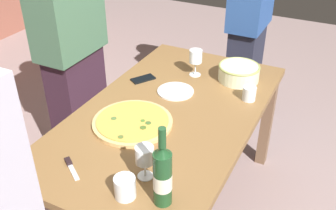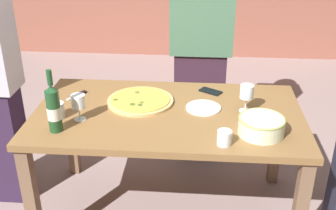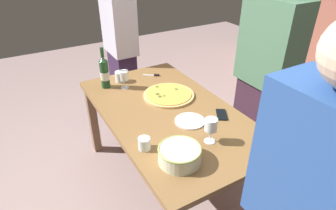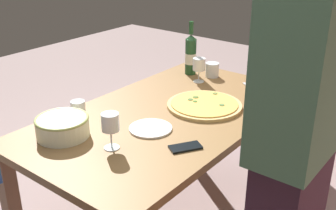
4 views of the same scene
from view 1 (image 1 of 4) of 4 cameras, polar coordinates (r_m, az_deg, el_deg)
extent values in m
plane|color=gray|center=(2.59, 0.00, -15.07)|extent=(8.00, 8.00, 0.00)
cube|color=brown|center=(2.11, 0.00, -1.45)|extent=(1.60, 0.90, 0.04)
cube|color=brown|center=(2.81, 14.14, -2.31)|extent=(0.07, 0.07, 0.71)
cube|color=brown|center=(3.03, -0.36, 1.40)|extent=(0.07, 0.07, 0.71)
cylinder|color=tan|center=(2.01, -5.17, -2.51)|extent=(0.41, 0.41, 0.02)
cylinder|color=gold|center=(2.01, -5.19, -2.23)|extent=(0.37, 0.37, 0.01)
cylinder|color=#3E612C|center=(1.97, -2.89, -2.63)|extent=(0.03, 0.03, 0.00)
cylinder|color=#476425|center=(1.94, -3.64, -3.30)|extent=(0.03, 0.03, 0.00)
cylinder|color=#50682C|center=(1.89, -6.88, -4.64)|extent=(0.03, 0.03, 0.00)
cylinder|color=#45772B|center=(1.99, -3.69, -2.29)|extent=(0.02, 0.02, 0.00)
cylinder|color=#4E7136|center=(2.02, -7.88, -1.95)|extent=(0.03, 0.03, 0.00)
cylinder|color=beige|center=(2.43, 10.24, 4.62)|extent=(0.25, 0.25, 0.09)
torus|color=#9FAB5A|center=(2.42, 10.34, 5.53)|extent=(0.25, 0.25, 0.01)
cylinder|color=#1C4723|center=(1.51, -0.79, -10.67)|extent=(0.07, 0.07, 0.24)
cone|color=#1C4723|center=(1.43, -0.83, -6.77)|extent=(0.07, 0.07, 0.03)
cylinder|color=#1C4723|center=(1.39, -0.85, -4.79)|extent=(0.03, 0.03, 0.08)
cylinder|color=silver|center=(1.52, -0.79, -11.00)|extent=(0.07, 0.07, 0.07)
cylinder|color=white|center=(1.70, -3.30, -10.24)|extent=(0.07, 0.07, 0.00)
cylinder|color=white|center=(1.68, -3.35, -9.24)|extent=(0.01, 0.01, 0.07)
cylinder|color=white|center=(1.63, -3.43, -7.23)|extent=(0.08, 0.08, 0.08)
cylinder|color=white|center=(2.48, 3.94, 4.43)|extent=(0.07, 0.07, 0.00)
cylinder|color=white|center=(2.46, 3.98, 5.35)|extent=(0.01, 0.01, 0.08)
cylinder|color=white|center=(2.42, 4.05, 7.09)|extent=(0.08, 0.08, 0.08)
cylinder|color=maroon|center=(2.43, 4.03, 6.61)|extent=(0.07, 0.07, 0.03)
cylinder|color=white|center=(2.24, 11.71, 1.65)|extent=(0.08, 0.08, 0.08)
cylinder|color=white|center=(1.59, -6.27, -11.79)|extent=(0.09, 0.09, 0.09)
cylinder|color=white|center=(2.28, 1.10, 2.02)|extent=(0.21, 0.21, 0.01)
cube|color=black|center=(2.42, -3.65, 3.80)|extent=(0.16, 0.14, 0.01)
cube|color=silver|center=(1.76, -13.58, -9.44)|extent=(0.08, 0.10, 0.01)
cube|color=black|center=(1.82, -14.27, -7.96)|extent=(0.05, 0.05, 0.02)
cube|color=#331D2B|center=(2.77, -12.63, -0.73)|extent=(0.39, 0.20, 0.87)
cube|color=#436A4F|center=(2.46, -14.73, 14.31)|extent=(0.45, 0.24, 0.65)
cube|color=#232637|center=(3.22, 10.83, 4.09)|extent=(0.35, 0.20, 0.84)
camera|label=2|loc=(2.26, 68.94, 12.46)|focal=44.73mm
camera|label=3|loc=(3.14, 32.57, 27.26)|focal=30.33mm
camera|label=4|loc=(3.76, -6.94, 28.16)|focal=44.04mm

